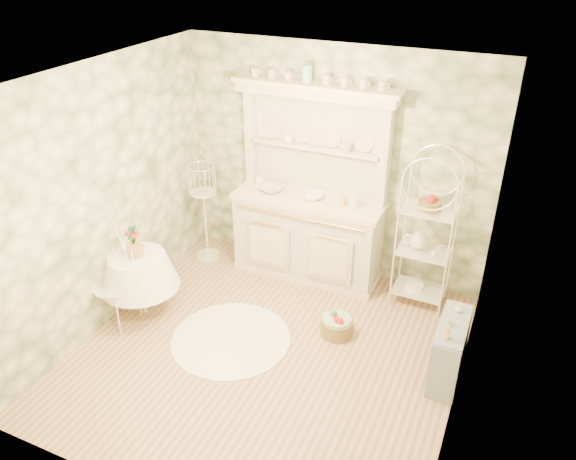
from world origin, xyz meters
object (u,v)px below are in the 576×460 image
at_px(round_table, 141,287).
at_px(birdcage_stand, 204,204).
at_px(kitchen_dresser, 309,187).
at_px(side_shelf, 449,352).
at_px(floor_basket, 337,326).
at_px(bakers_rack, 426,231).
at_px(cafe_chair, 113,287).

relative_size(round_table, birdcage_stand, 0.42).
height_order(kitchen_dresser, side_shelf, kitchen_dresser).
relative_size(kitchen_dresser, floor_basket, 7.06).
height_order(bakers_rack, birdcage_stand, bakers_rack).
height_order(side_shelf, cafe_chair, cafe_chair).
relative_size(side_shelf, cafe_chair, 0.71).
bearing_deg(bakers_rack, cafe_chair, -147.94).
xyz_separation_m(round_table, floor_basket, (2.07, 0.50, -0.21)).
height_order(round_table, birdcage_stand, birdcage_stand).
height_order(round_table, floor_basket, round_table).
relative_size(side_shelf, floor_basket, 2.01).
distance_m(kitchen_dresser, round_table, 2.15).
bearing_deg(round_table, side_shelf, 6.06).
height_order(round_table, cafe_chair, cafe_chair).
height_order(kitchen_dresser, birdcage_stand, kitchen_dresser).
bearing_deg(kitchen_dresser, cafe_chair, -130.55).
relative_size(side_shelf, round_table, 1.03).
height_order(cafe_chair, floor_basket, cafe_chair).
bearing_deg(birdcage_stand, floor_basket, -21.06).
relative_size(cafe_chair, floor_basket, 2.82).
xyz_separation_m(round_table, birdcage_stand, (0.04, 1.28, 0.43)).
xyz_separation_m(round_table, cafe_chair, (-0.14, -0.27, 0.14)).
relative_size(kitchen_dresser, cafe_chair, 2.50).
relative_size(bakers_rack, birdcage_stand, 1.20).
height_order(side_shelf, round_table, round_table).
relative_size(bakers_rack, round_table, 2.85).
relative_size(birdcage_stand, floor_basket, 4.63).
distance_m(bakers_rack, birdcage_stand, 2.68).
relative_size(round_table, floor_basket, 1.95).
relative_size(bakers_rack, cafe_chair, 1.97).
bearing_deg(round_table, bakers_rack, 27.86).
bearing_deg(side_shelf, birdcage_stand, 165.75).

